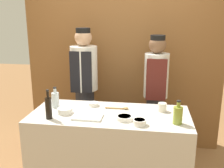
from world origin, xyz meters
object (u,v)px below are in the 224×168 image
(chef_right, at_px, (155,93))
(sauce_bowl_yellow, at_px, (124,118))
(chef_left, at_px, (85,88))
(bottle_soy, at_px, (49,107))
(cutting_board, at_px, (87,117))
(bottle_oil, at_px, (178,115))
(sauce_bowl_green, at_px, (65,110))
(sauce_bowl_red, at_px, (140,122))
(bottle_clear, at_px, (55,99))
(sauce_bowl_orange, at_px, (94,104))
(wooden_spoon, at_px, (120,108))
(cup_cream, at_px, (162,107))

(chef_right, bearing_deg, sauce_bowl_yellow, -108.13)
(chef_left, bearing_deg, bottle_soy, -95.49)
(cutting_board, distance_m, chef_right, 1.17)
(cutting_board, height_order, bottle_soy, bottle_soy)
(bottle_oil, bearing_deg, sauce_bowl_yellow, 178.11)
(sauce_bowl_green, relative_size, chef_right, 0.09)
(sauce_bowl_red, xyz_separation_m, bottle_clear, (-0.95, 0.34, 0.06))
(sauce_bowl_green, relative_size, bottle_soy, 0.52)
(sauce_bowl_red, bearing_deg, sauce_bowl_orange, 140.14)
(sauce_bowl_red, height_order, wooden_spoon, sauce_bowl_red)
(sauce_bowl_red, xyz_separation_m, bottle_oil, (0.35, 0.08, 0.06))
(wooden_spoon, bearing_deg, cup_cream, 0.55)
(sauce_bowl_red, height_order, bottle_oil, bottle_oil)
(cup_cream, bearing_deg, bottle_oil, -66.89)
(sauce_bowl_yellow, bearing_deg, cutting_board, -179.41)
(wooden_spoon, bearing_deg, chef_left, 131.02)
(bottle_clear, xyz_separation_m, bottle_soy, (0.05, -0.32, 0.03))
(cutting_board, bearing_deg, chef_left, 106.05)
(sauce_bowl_green, distance_m, bottle_soy, 0.21)
(sauce_bowl_yellow, distance_m, cutting_board, 0.37)
(bottle_clear, height_order, bottle_soy, bottle_soy)
(sauce_bowl_red, distance_m, bottle_soy, 0.90)
(cutting_board, bearing_deg, chef_right, 54.27)
(bottle_oil, distance_m, cup_cream, 0.34)
(bottle_clear, relative_size, bottle_oil, 1.01)
(sauce_bowl_yellow, xyz_separation_m, bottle_clear, (-0.79, 0.24, 0.07))
(bottle_clear, bearing_deg, sauce_bowl_orange, 14.80)
(bottle_oil, bearing_deg, sauce_bowl_green, 175.07)
(bottle_oil, bearing_deg, bottle_soy, -177.07)
(cutting_board, height_order, bottle_clear, bottle_clear)
(sauce_bowl_green, xyz_separation_m, cutting_board, (0.26, -0.09, -0.02))
(sauce_bowl_yellow, bearing_deg, sauce_bowl_orange, 137.82)
(sauce_bowl_orange, xyz_separation_m, wooden_spoon, (0.31, -0.06, -0.01))
(sauce_bowl_orange, height_order, wooden_spoon, sauce_bowl_orange)
(sauce_bowl_yellow, relative_size, cutting_board, 0.54)
(sauce_bowl_yellow, xyz_separation_m, cup_cream, (0.37, 0.29, 0.02))
(sauce_bowl_green, xyz_separation_m, chef_left, (-0.01, 0.86, 0.01))
(sauce_bowl_red, xyz_separation_m, chef_right, (0.16, 1.04, -0.02))
(cutting_board, distance_m, bottle_clear, 0.50)
(bottle_soy, bearing_deg, cutting_board, 11.71)
(bottle_soy, bearing_deg, wooden_spoon, 29.02)
(sauce_bowl_orange, bearing_deg, bottle_clear, -165.20)
(chef_left, bearing_deg, bottle_oil, -39.83)
(bottle_clear, distance_m, wooden_spoon, 0.72)
(sauce_bowl_orange, relative_size, sauce_bowl_red, 0.88)
(bottle_clear, height_order, chef_right, chef_right)
(sauce_bowl_green, relative_size, sauce_bowl_yellow, 0.98)
(sauce_bowl_red, bearing_deg, cup_cream, 60.70)
(bottle_oil, height_order, wooden_spoon, bottle_oil)
(cutting_board, relative_size, chef_left, 0.17)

